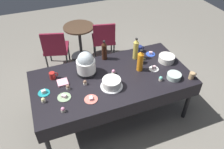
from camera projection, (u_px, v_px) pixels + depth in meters
name	position (u px, v px, depth m)	size (l,w,h in m)	color
ground	(112.00, 113.00, 3.52)	(9.00, 9.00, 0.00)	slate
potluck_table	(112.00, 81.00, 3.08)	(2.20, 1.10, 0.75)	black
frosted_layer_cake	(112.00, 83.00, 2.86)	(0.30, 0.30, 0.12)	silver
slow_cooker	(86.00, 64.00, 3.01)	(0.27, 0.27, 0.35)	black
glass_salad_bowl	(174.00, 76.00, 3.00)	(0.19, 0.19, 0.07)	#B2C6BC
ceramic_snack_bowl	(167.00, 59.00, 3.30)	(0.24, 0.24, 0.10)	silver
dessert_plate_cobalt	(151.00, 54.00, 3.46)	(0.15, 0.15, 0.05)	#2D4CB2
dessert_plate_teal	(44.00, 92.00, 2.79)	(0.15, 0.15, 0.05)	teal
dessert_plate_sage	(64.00, 97.00, 2.73)	(0.17, 0.17, 0.04)	#8CA87F
dessert_plate_white	(154.00, 68.00, 3.17)	(0.14, 0.14, 0.06)	white
dessert_plate_coral	(91.00, 99.00, 2.71)	(0.17, 0.17, 0.04)	#E07266
cupcake_vanilla	(43.00, 100.00, 2.66)	(0.05, 0.05, 0.07)	beige
cupcake_rose	(63.00, 110.00, 2.54)	(0.05, 0.05, 0.07)	beige
cupcake_cocoa	(113.00, 72.00, 3.08)	(0.05, 0.05, 0.07)	beige
cupcake_berry	(85.00, 82.00, 2.91)	(0.05, 0.05, 0.07)	beige
cupcake_lemon	(161.00, 79.00, 2.97)	(0.05, 0.05, 0.07)	beige
cupcake_mint	(68.00, 87.00, 2.84)	(0.05, 0.05, 0.07)	beige
soda_bottle_ginger_ale	(136.00, 49.00, 3.29)	(0.08, 0.08, 0.35)	gold
soda_bottle_orange_juice	(140.00, 61.00, 3.06)	(0.09, 0.09, 0.34)	orange
soda_bottle_cola	(104.00, 51.00, 3.28)	(0.08, 0.08, 0.32)	#33190F
coffee_mug_red	(53.00, 75.00, 2.99)	(0.12, 0.08, 0.10)	#B2231E
coffee_mug_olive	(141.00, 60.00, 3.27)	(0.12, 0.08, 0.09)	olive
coffee_mug_navy	(139.00, 49.00, 3.50)	(0.13, 0.09, 0.10)	navy
coffee_mug_tan	(192.00, 76.00, 2.99)	(0.12, 0.07, 0.10)	tan
paper_napkin_stack	(63.00, 82.00, 2.94)	(0.14, 0.14, 0.02)	pink
maroon_chair_left	(56.00, 47.00, 4.09)	(0.54, 0.54, 0.85)	maroon
maroon_chair_right	(104.00, 38.00, 4.36)	(0.52, 0.52, 0.85)	maroon
round_cafe_table	(80.00, 36.00, 4.39)	(0.60, 0.60, 0.72)	#473323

